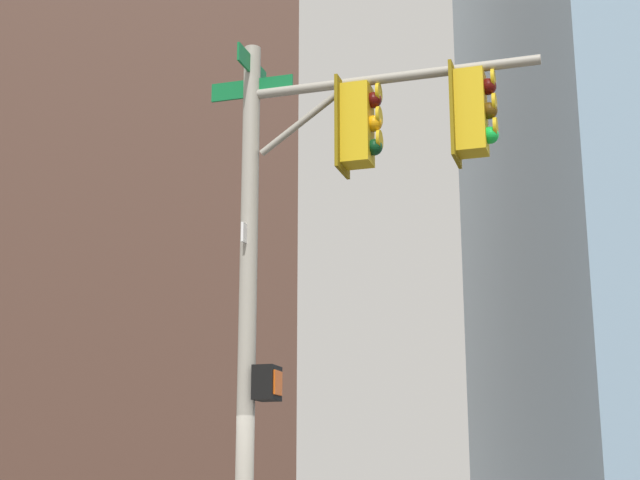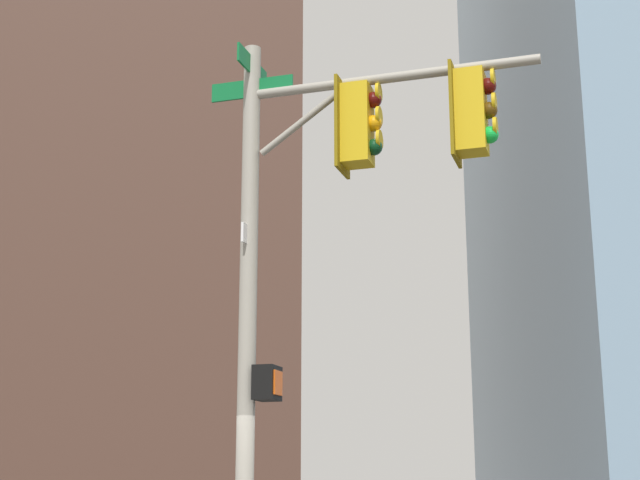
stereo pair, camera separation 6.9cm
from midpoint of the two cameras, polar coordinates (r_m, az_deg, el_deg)
The scene contains 2 objects.
signal_pole_assembly at distance 11.36m, azimuth 0.87°, elevation 1.61°, with size 3.89×1.72×7.12m.
building_brick_nearside at distance 52.98m, azimuth -11.34°, elevation 9.16°, with size 18.42×15.96×45.13m, color #4C3328.
Camera 2 is at (-0.21, 10.90, 1.73)m, focal length 53.90 mm.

